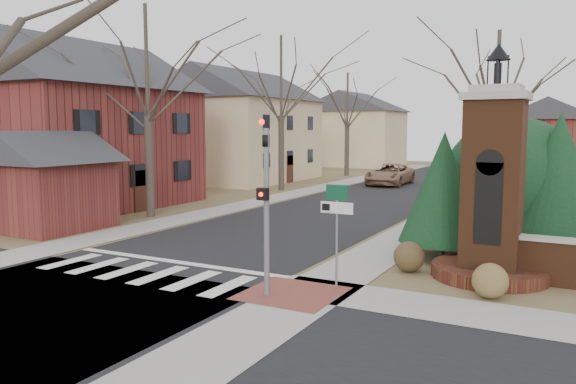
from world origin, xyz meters
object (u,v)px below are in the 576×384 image
Objects in this scene: traffic_signal_pole at (266,194)px; distant_car at (496,163)px; sign_post at (337,215)px; pickup_truck at (390,174)px; brick_gate_monument at (492,202)px.

traffic_signal_pole is 46.78m from distant_car.
traffic_signal_pole is 2.02m from sign_post.
pickup_truck is at bearing 101.74° from traffic_signal_pole.
traffic_signal_pole is 0.69× the size of brick_gate_monument.
pickup_truck is at bearing 113.86° from brick_gate_monument.
brick_gate_monument is 1.48× the size of distant_car.
traffic_signal_pole is at bearing -136.76° from brick_gate_monument.
brick_gate_monument is 42.70m from distant_car.
pickup_truck reaches higher than distant_car.
traffic_signal_pole is 6.47m from brick_gate_monument.
distant_car is (-2.19, 45.32, -1.23)m from sign_post.
sign_post is 27.94m from pickup_truck.
traffic_signal_pole is 0.80× the size of pickup_truck.
distant_car is (-5.60, 42.31, -1.45)m from brick_gate_monument.
distant_car is at bearing 91.10° from traffic_signal_pole.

